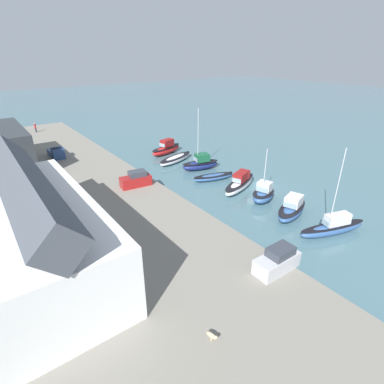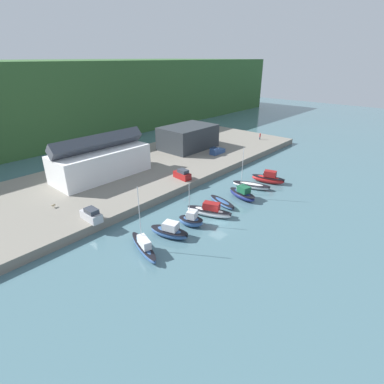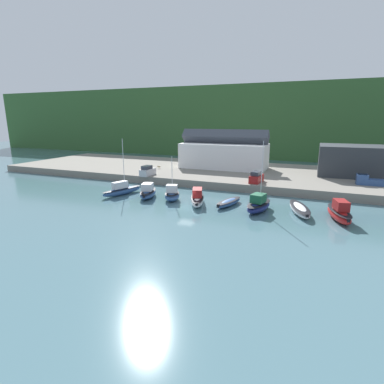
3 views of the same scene
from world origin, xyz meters
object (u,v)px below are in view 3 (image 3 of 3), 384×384
at_px(moored_boat_0, 122,190).
at_px(moored_boat_2, 172,195).
at_px(parked_car_0, 256,178).
at_px(moored_boat_6, 299,209).
at_px(dog_on_quay, 159,167).
at_px(moored_boat_7, 339,213).
at_px(pickup_truck_0, 368,180).
at_px(moored_boat_4, 229,202).
at_px(moored_boat_1, 148,192).
at_px(parked_car_1, 148,171).
at_px(moored_boat_5, 259,205).
at_px(moored_boat_3, 197,198).

height_order(moored_boat_0, moored_boat_2, moored_boat_0).
distance_m(moored_boat_2, parked_car_0, 17.61).
distance_m(moored_boat_6, dog_on_quay, 39.32).
relative_size(moored_boat_7, pickup_truck_0, 1.63).
relative_size(moored_boat_4, moored_boat_7, 0.90).
bearing_deg(moored_boat_6, moored_boat_0, 163.94).
height_order(moored_boat_0, moored_boat_1, moored_boat_0).
distance_m(pickup_truck_0, dog_on_quay, 44.94).
distance_m(moored_boat_1, parked_car_1, 13.20).
relative_size(moored_boat_2, moored_boat_6, 0.88).
bearing_deg(moored_boat_5, moored_boat_7, 13.68).
relative_size(moored_boat_1, parked_car_1, 1.64).
bearing_deg(moored_boat_7, parked_car_1, 147.38).
xyz_separation_m(moored_boat_3, parked_car_1, (-16.15, 11.75, 1.52)).
distance_m(parked_car_0, parked_car_1, 23.26).
bearing_deg(moored_boat_7, moored_boat_2, 164.29).
bearing_deg(moored_boat_1, moored_boat_3, -19.73).
distance_m(moored_boat_3, moored_boat_6, 15.74).
relative_size(moored_boat_5, moored_boat_7, 1.35).
relative_size(moored_boat_3, parked_car_1, 2.03).
relative_size(parked_car_1, dog_on_quay, 4.77).
xyz_separation_m(moored_boat_1, dog_on_quay, (-8.75, 20.31, 1.06)).
xyz_separation_m(moored_boat_2, parked_car_0, (11.73, 13.06, 1.45)).
distance_m(moored_boat_4, dog_on_quay, 30.63).
distance_m(moored_boat_4, parked_car_0, 12.71).
bearing_deg(dog_on_quay, moored_boat_5, -140.22).
bearing_deg(moored_boat_7, moored_boat_5, 166.26).
distance_m(parked_car_0, dog_on_quay, 26.39).
bearing_deg(moored_boat_3, pickup_truck_0, 15.41).
relative_size(moored_boat_2, moored_boat_5, 0.72).
xyz_separation_m(moored_boat_4, pickup_truck_0, (21.64, 17.95, 1.87)).
distance_m(moored_boat_3, pickup_truck_0, 32.67).
height_order(moored_boat_5, moored_boat_7, moored_boat_5).
relative_size(moored_boat_1, moored_boat_6, 0.81).
height_order(moored_boat_2, moored_boat_7, moored_boat_2).
distance_m(moored_boat_2, dog_on_quay, 24.65).
xyz_separation_m(moored_boat_5, parked_car_1, (-26.13, 12.18, 1.45)).
bearing_deg(pickup_truck_0, parked_car_1, 98.84).
bearing_deg(pickup_truck_0, moored_boat_0, 113.48).
bearing_deg(moored_boat_3, parked_car_1, 124.12).
xyz_separation_m(moored_boat_0, pickup_truck_0, (41.52, 18.53, 1.45)).
height_order(moored_boat_0, moored_boat_5, moored_boat_5).
height_order(moored_boat_4, dog_on_quay, dog_on_quay).
bearing_deg(moored_boat_6, moored_boat_5, 176.52).
distance_m(moored_boat_4, pickup_truck_0, 28.18).
relative_size(moored_boat_5, pickup_truck_0, 2.20).
bearing_deg(moored_boat_1, pickup_truck_0, 9.96).
distance_m(moored_boat_1, parked_car_0, 20.99).
xyz_separation_m(moored_boat_5, dog_on_quay, (-28.22, 21.20, 0.99)).
bearing_deg(moored_boat_5, dog_on_quay, 155.88).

